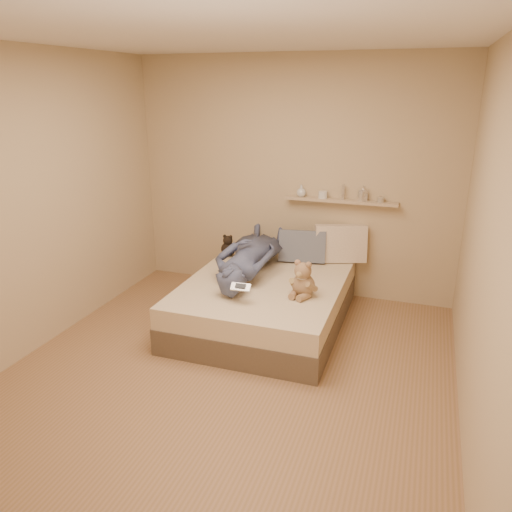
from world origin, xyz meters
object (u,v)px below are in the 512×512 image
at_px(person, 250,254).
at_px(wall_shelf, 341,201).
at_px(bed, 265,302).
at_px(pillow_grey, 302,246).
at_px(game_console, 241,287).
at_px(teddy_bear, 303,282).
at_px(pillow_cream, 340,243).
at_px(dark_plush, 228,247).

bearing_deg(person, wall_shelf, -141.44).
bearing_deg(bed, pillow_grey, 73.96).
distance_m(game_console, teddy_bear, 0.58).
relative_size(pillow_cream, pillow_grey, 1.10).
xyz_separation_m(bed, pillow_grey, (0.20, 0.69, 0.40)).
bearing_deg(person, pillow_cream, -145.98).
bearing_deg(pillow_grey, bed, -106.04).
xyz_separation_m(dark_plush, pillow_grey, (0.83, 0.10, 0.06)).
bearing_deg(teddy_bear, dark_plush, 142.09).
xyz_separation_m(bed, teddy_bear, (0.43, -0.24, 0.37)).
distance_m(person, wall_shelf, 1.15).
xyz_separation_m(game_console, pillow_cream, (0.62, 1.41, 0.04)).
height_order(teddy_bear, pillow_cream, pillow_cream).
distance_m(dark_plush, pillow_grey, 0.84).
bearing_deg(game_console, person, 103.97).
distance_m(teddy_bear, pillow_cream, 1.08).
relative_size(bed, person, 1.22).
xyz_separation_m(game_console, wall_shelf, (0.59, 1.49, 0.49)).
distance_m(teddy_bear, wall_shelf, 1.26).
distance_m(pillow_grey, person, 0.65).
xyz_separation_m(pillow_cream, person, (-0.82, -0.63, -0.01)).
xyz_separation_m(game_console, pillow_grey, (0.24, 1.27, 0.01)).
bearing_deg(game_console, wall_shelf, 68.37).
bearing_deg(teddy_bear, bed, 150.82).
distance_m(bed, pillow_cream, 1.10).
distance_m(bed, pillow_grey, 0.82).
bearing_deg(game_console, pillow_grey, 79.38).
bearing_deg(person, dark_plush, -47.87).
xyz_separation_m(bed, wall_shelf, (0.55, 0.91, 0.88)).
height_order(dark_plush, pillow_cream, pillow_cream).
bearing_deg(bed, teddy_bear, -29.18).
distance_m(pillow_grey, wall_shelf, 0.63).
relative_size(game_console, dark_plush, 0.72).
relative_size(game_console, pillow_grey, 0.36).
bearing_deg(dark_plush, bed, -42.95).
height_order(teddy_bear, person, person).
xyz_separation_m(bed, game_console, (-0.04, -0.58, 0.38)).
bearing_deg(dark_plush, person, -44.23).
height_order(dark_plush, person, person).
relative_size(dark_plush, pillow_cream, 0.45).
bearing_deg(bed, pillow_cream, 54.84).
relative_size(teddy_bear, person, 0.22).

